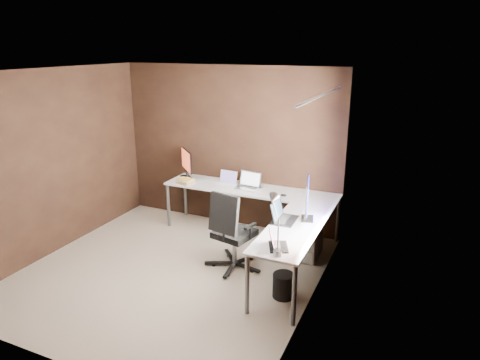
# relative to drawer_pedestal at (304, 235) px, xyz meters

# --- Properties ---
(room) EXTENTS (3.60, 3.60, 2.50)m
(room) POSITION_rel_drawer_pedestal_xyz_m (-1.09, -1.08, 0.98)
(room) COLOR tan
(room) RESTS_ON ground
(desk) EXTENTS (2.65, 2.25, 0.73)m
(desk) POSITION_rel_drawer_pedestal_xyz_m (-0.59, -0.11, 0.38)
(desk) COLOR white
(desk) RESTS_ON ground
(drawer_pedestal) EXTENTS (0.42, 0.50, 0.60)m
(drawer_pedestal) POSITION_rel_drawer_pedestal_xyz_m (0.00, 0.00, 0.00)
(drawer_pedestal) COLOR white
(drawer_pedestal) RESTS_ON ground
(monitor_left) EXTENTS (0.39, 0.39, 0.46)m
(monitor_left) POSITION_rel_drawer_pedestal_xyz_m (-2.09, 0.45, 0.69)
(monitor_left) COLOR black
(monitor_left) RESTS_ON desk
(monitor_right) EXTENTS (0.21, 0.60, 0.50)m
(monitor_right) POSITION_rel_drawer_pedestal_xyz_m (0.13, -0.46, 0.71)
(monitor_right) COLOR black
(monitor_right) RESTS_ON desk
(laptop_white) EXTENTS (0.31, 0.23, 0.20)m
(laptop_white) POSITION_rel_drawer_pedestal_xyz_m (-1.36, 0.40, 0.47)
(laptop_white) COLOR white
(laptop_white) RESTS_ON desk
(laptop_silver) EXTENTS (0.38, 0.29, 0.24)m
(laptop_silver) POSITION_rel_drawer_pedestal_xyz_m (-0.98, 0.37, 0.48)
(laptop_silver) COLOR silver
(laptop_silver) RESTS_ON desk
(laptop_black_big) EXTENTS (0.28, 0.39, 0.25)m
(laptop_black_big) POSITION_rel_drawer_pedestal_xyz_m (-0.13, -0.61, 0.48)
(laptop_black_big) COLOR black
(laptop_black_big) RESTS_ON desk
(laptop_black_small) EXTENTS (0.29, 0.33, 0.19)m
(laptop_black_small) POSITION_rel_drawer_pedestal_xyz_m (0.05, -1.34, 0.47)
(laptop_black_small) COLOR black
(laptop_black_small) RESTS_ON desk
(book_stack) EXTENTS (0.28, 0.25, 0.08)m
(book_stack) POSITION_rel_drawer_pedestal_xyz_m (-1.96, 0.17, 0.47)
(book_stack) COLOR #A67459
(book_stack) RESTS_ON desk
(mouse_left) EXTENTS (0.10, 0.08, 0.03)m
(mouse_left) POSITION_rel_drawer_pedestal_xyz_m (-1.88, 0.17, 0.45)
(mouse_left) COLOR black
(mouse_left) RESTS_ON desk
(mouse_corner) EXTENTS (0.10, 0.08, 0.03)m
(mouse_corner) POSITION_rel_drawer_pedestal_xyz_m (-0.38, 0.22, 0.45)
(mouse_corner) COLOR black
(mouse_corner) RESTS_ON desk
(desk_lamp) EXTENTS (0.20, 0.23, 0.64)m
(desk_lamp) POSITION_rel_drawer_pedestal_xyz_m (0.05, -1.44, 0.83)
(desk_lamp) COLOR slate
(desk_lamp) RESTS_ON desk
(office_chair) EXTENTS (0.59, 0.61, 1.05)m
(office_chair) POSITION_rel_drawer_pedestal_xyz_m (-0.75, -0.71, 0.01)
(office_chair) COLOR black
(office_chair) RESTS_ON ground
(wastebasket) EXTENTS (0.27, 0.27, 0.29)m
(wastebasket) POSITION_rel_drawer_pedestal_xyz_m (0.07, -1.10, -0.16)
(wastebasket) COLOR black
(wastebasket) RESTS_ON ground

